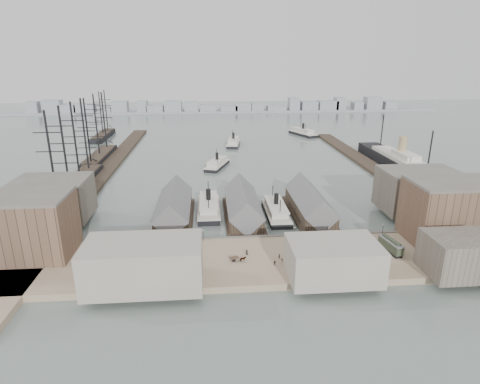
{
  "coord_description": "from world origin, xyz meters",
  "views": [
    {
      "loc": [
        -12.73,
        -125.72,
        58.54
      ],
      "look_at": [
        0.0,
        30.0,
        6.0
      ],
      "focal_mm": 30.0,
      "sensor_mm": 36.0,
      "label": 1
    }
  ],
  "objects": [
    {
      "name": "ferry_shed_center",
      "position": [
        0.0,
        16.88,
        4.64
      ],
      "size": [
        14.0,
        42.0,
        12.6
      ],
      "color": "#2D231C",
      "rests_on": "ground"
    },
    {
      "name": "warehouse_east_front",
      "position": [
        66.0,
        -12.0,
        11.5
      ],
      "size": [
        30.0,
        18.0,
        19.0
      ],
      "primitive_type": "cube",
      "color": "brown",
      "rests_on": "east_land"
    },
    {
      "name": "horse_cart_right",
      "position": [
        10.7,
        -23.83,
        2.76
      ],
      "size": [
        4.73,
        2.52,
        1.44
      ],
      "rotation": [
        0.0,
        0.0,
        1.82
      ],
      "color": "black",
      "rests_on": "quay"
    },
    {
      "name": "sailing_ship_near",
      "position": [
        -74.35,
        56.53,
        2.92
      ],
      "size": [
        9.66,
        66.55,
        39.71
      ],
      "color": "black",
      "rests_on": "ground"
    },
    {
      "name": "ferry_docked_west",
      "position": [
        -13.0,
        23.79,
        2.39
      ],
      "size": [
        8.58,
        28.61,
        10.22
      ],
      "color": "black",
      "rests_on": "ground"
    },
    {
      "name": "pedestrian_4",
      "position": [
        -1.81,
        -17.63,
        2.86
      ],
      "size": [
        1.0,
        0.86,
        1.72
      ],
      "primitive_type": "imported",
      "rotation": [
        0.0,
        0.0,
        5.83
      ],
      "color": "black",
      "rests_on": "quay"
    },
    {
      "name": "east_wharf",
      "position": [
        78.0,
        90.0,
        0.8
      ],
      "size": [
        10.0,
        180.0,
        1.6
      ],
      "primitive_type": "cube",
      "color": "#2D231C",
      "rests_on": "ground"
    },
    {
      "name": "pedestrian_11",
      "position": [
        -46.78,
        -10.29,
        2.9
      ],
      "size": [
        1.0,
        0.77,
        1.8
      ],
      "primitive_type": "imported",
      "rotation": [
        0.0,
        0.0,
        2.89
      ],
      "color": "black",
      "rests_on": "quay"
    },
    {
      "name": "sailing_ship_far",
      "position": [
        -92.29,
        185.78,
        2.5
      ],
      "size": [
        8.43,
        46.85,
        34.67
      ],
      "color": "black",
      "rests_on": "ground"
    },
    {
      "name": "lamp_post_near_e",
      "position": [
        15.0,
        -7.0,
        4.71
      ],
      "size": [
        0.44,
        0.44,
        3.92
      ],
      "color": "black",
      "rests_on": "quay"
    },
    {
      "name": "quay",
      "position": [
        0.0,
        -20.0,
        1.0
      ],
      "size": [
        180.0,
        30.0,
        2.0
      ],
      "primitive_type": "cube",
      "color": "gray",
      "rests_on": "ground"
    },
    {
      "name": "lamp_post_near_w",
      "position": [
        -15.0,
        -7.0,
        4.71
      ],
      "size": [
        0.44,
        0.44,
        3.92
      ],
      "color": "black",
      "rests_on": "quay"
    },
    {
      "name": "west_wharf",
      "position": [
        -68.0,
        100.0,
        0.8
      ],
      "size": [
        10.0,
        220.0,
        1.6
      ],
      "primitive_type": "cube",
      "color": "#2D231C",
      "rests_on": "ground"
    },
    {
      "name": "lamp_post_far_e",
      "position": [
        45.0,
        -7.0,
        4.71
      ],
      "size": [
        0.44,
        0.44,
        3.92
      ],
      "color": "black",
      "rests_on": "quay"
    },
    {
      "name": "horse_cart_left",
      "position": [
        -36.46,
        -18.27,
        2.8
      ],
      "size": [
        4.62,
        1.52,
        1.57
      ],
      "rotation": [
        0.0,
        0.0,
        1.58
      ],
      "color": "black",
      "rests_on": "quay"
    },
    {
      "name": "street_bldg_west",
      "position": [
        -30.0,
        -32.0,
        8.0
      ],
      "size": [
        30.0,
        16.0,
        12.0
      ],
      "primitive_type": "cube",
      "color": "gray",
      "rests_on": "quay"
    },
    {
      "name": "ferry_open_near",
      "position": [
        -7.79,
        92.24,
        2.09
      ],
      "size": [
        15.45,
        26.01,
        8.91
      ],
      "rotation": [
        0.0,
        0.0,
        -0.34
      ],
      "color": "black",
      "rests_on": "ground"
    },
    {
      "name": "pedestrian_7",
      "position": [
        33.44,
        -26.25,
        2.78
      ],
      "size": [
        0.7,
        1.07,
        1.57
      ],
      "primitive_type": "imported",
      "rotation": [
        0.0,
        0.0,
        1.45
      ],
      "color": "black",
      "rests_on": "quay"
    },
    {
      "name": "pedestrian_1",
      "position": [
        -34.69,
        -22.54,
        2.84
      ],
      "size": [
        0.99,
        1.03,
        1.68
      ],
      "primitive_type": "imported",
      "rotation": [
        0.0,
        0.0,
        4.1
      ],
      "color": "black",
      "rests_on": "quay"
    },
    {
      "name": "far_shore",
      "position": [
        -2.07,
        334.14,
        3.91
      ],
      "size": [
        500.0,
        40.0,
        15.72
      ],
      "color": "gray",
      "rests_on": "ground"
    },
    {
      "name": "ferry_open_mid",
      "position": [
        5.24,
        150.82,
        2.21
      ],
      "size": [
        11.73,
        27.31,
        9.44
      ],
      "rotation": [
        0.0,
        0.0,
        -0.15
      ],
      "color": "black",
      "rests_on": "ground"
    },
    {
      "name": "warehouse_west_front",
      "position": [
        -70.0,
        -12.0,
        11.0
      ],
      "size": [
        32.0,
        18.0,
        18.0
      ],
      "primitive_type": "cube",
      "color": "brown",
      "rests_on": "west_land"
    },
    {
      "name": "pedestrian_3",
      "position": [
        -22.79,
        -20.42,
        2.82
      ],
      "size": [
        0.68,
        1.04,
        1.65
      ],
      "primitive_type": "imported",
      "rotation": [
        0.0,
        0.0,
        4.4
      ],
      "color": "black",
      "rests_on": "quay"
    },
    {
      "name": "ferry_docked_east",
      "position": [
        13.0,
        17.7,
        2.26
      ],
      "size": [
        8.09,
        26.96,
        9.63
      ],
      "color": "black",
      "rests_on": "ground"
    },
    {
      "name": "pedestrian_0",
      "position": [
        -45.69,
        -13.6,
        2.86
      ],
      "size": [
        0.75,
        0.64,
        1.72
      ],
      "primitive_type": "imported",
      "rotation": [
        0.0,
        0.0,
        0.34
      ],
      "color": "black",
      "rests_on": "quay"
    },
    {
      "name": "lamp_post_far_w",
      "position": [
        -45.0,
        -7.0,
        4.71
      ],
      "size": [
        0.44,
        0.44,
        3.92
      ],
      "color": "black",
      "rests_on": "quay"
    },
    {
      "name": "warehouse_west_back",
      "position": [
        -70.0,
        18.0,
        9.0
      ],
      "size": [
        26.0,
        20.0,
        14.0
      ],
      "primitive_type": "cube",
      "color": "#60564C",
      "rests_on": "west_land"
    },
    {
      "name": "ferry_shed_east",
      "position": [
        26.0,
        16.88,
        4.64
      ],
      "size": [
        14.0,
        42.0,
        12.6
      ],
      "color": "#2D231C",
      "rests_on": "ground"
    },
    {
      "name": "ground",
      "position": [
        0.0,
        0.0,
        0.0
      ],
      "size": [
        900.0,
        900.0,
        0.0
      ],
      "primitive_type": "plane",
      "color": "slate",
      "rests_on": "ground"
    },
    {
      "name": "pedestrian_9",
      "position": [
        51.0,
        -25.32,
        2.9
      ],
      "size": [
        1.05,
        0.98,
        1.8
      ],
      "primitive_type": "imported",
      "rotation": [
        0.0,
        0.0,
        0.63
      ],
      "color": "black",
      "rests_on": "quay"
    },
    {
      "name": "ferry_shed_west",
      "position": [
        -26.0,
        16.88,
        4.64
      ],
      "size": [
        14.0,
        42.0,
        12.6
      ],
      "color": "#2D231C",
      "rests_on": "ground"
    },
    {
      "name": "warehouse_east_back",
      "position": [
        68.0,
        15.0,
        9.5
      ],
      "size": [
        28.0,
        20.0,
        15.0
      ],
      "primitive_type": "cube",
      "color": "#60564C",
      "rests_on": "east_land"
    },
    {
      "name": "tram",
      "position": [
        42.24,
        -18.99,
        3.87
      ],
      "size": [
        4.34,
        10.57,
        3.65
      ],
      "rotation": [
        0.0,
        0.0,
        0.17
      ],
      "color": "black",
      "rests_on": "quay"
    },
    {
      "name": "horse_cart_center",
      "position": [
        -4.18,
        -21.57,
        2.8
      ],
      "size": [
        4.96,
        2.33,
        1.56
      ],
      "rotation": [
        0.0,
        0.0,
        1.82
      ],
      "color": "black",
      "rests_on": "quay"
    },
    {
      "name": "pedestrian_8",
      "position": [
        43.12,
        -12.83,
        2.8
      ],
      "size": [
        0.79,
        1.01,
        1.59
      ],
      "primitive_type": "imported",
      "rotation": [
        0.0,
        0.0,
        5.21
      ],
      "color": "black",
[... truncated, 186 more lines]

